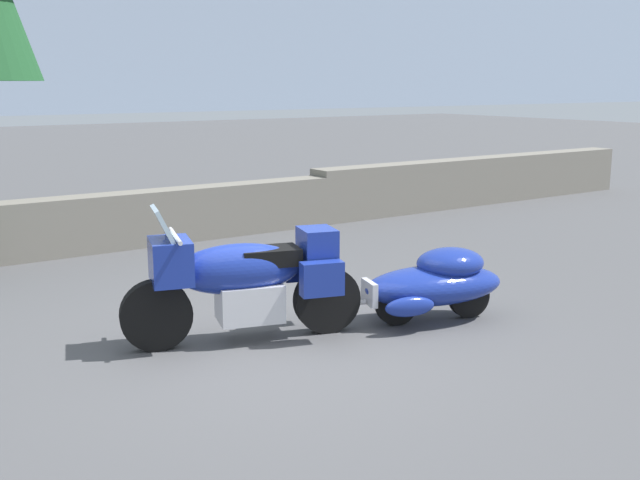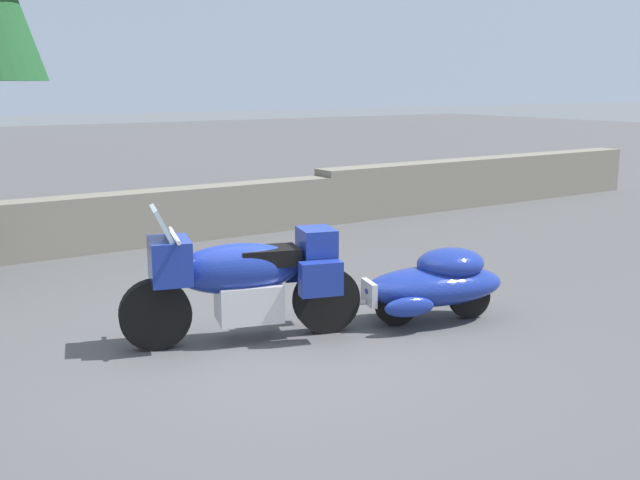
{
  "view_description": "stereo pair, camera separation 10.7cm",
  "coord_description": "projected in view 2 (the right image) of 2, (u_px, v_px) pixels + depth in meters",
  "views": [
    {
      "loc": [
        -3.38,
        -5.79,
        2.41
      ],
      "look_at": [
        0.89,
        0.43,
        0.85
      ],
      "focal_mm": 42.52,
      "sensor_mm": 36.0,
      "label": 1
    },
    {
      "loc": [
        -3.29,
        -5.85,
        2.41
      ],
      "look_at": [
        0.89,
        0.43,
        0.85
      ],
      "focal_mm": 42.52,
      "sensor_mm": 36.0,
      "label": 2
    }
  ],
  "objects": [
    {
      "name": "ground_plane",
      "position": [
        267.0,
        348.0,
        7.04
      ],
      "size": [
        80.0,
        80.0,
        0.0
      ],
      "primitive_type": "plane",
      "color": "#4C4C4F"
    },
    {
      "name": "stone_guard_wall",
      "position": [
        110.0,
        219.0,
        11.17
      ],
      "size": [
        24.0,
        0.52,
        0.95
      ],
      "color": "slate",
      "rests_on": "ground"
    },
    {
      "name": "touring_motorcycle",
      "position": [
        242.0,
        277.0,
        7.13
      ],
      "size": [
        2.26,
        1.13,
        1.33
      ],
      "color": "black",
      "rests_on": "ground"
    },
    {
      "name": "car_shaped_trailer",
      "position": [
        435.0,
        283.0,
        7.76
      ],
      "size": [
        2.21,
        1.1,
        0.76
      ],
      "color": "black",
      "rests_on": "ground"
    }
  ]
}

